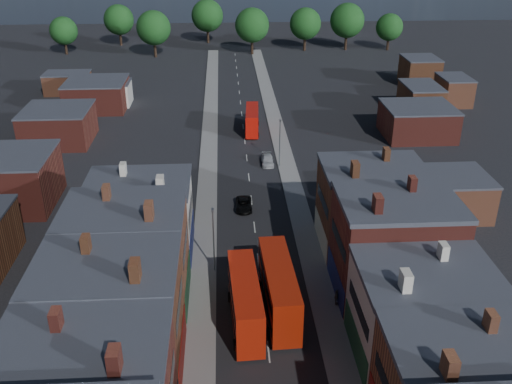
{
  "coord_description": "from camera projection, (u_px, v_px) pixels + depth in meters",
  "views": [
    {
      "loc": [
        -3.62,
        -25.78,
        37.31
      ],
      "look_at": [
        0.0,
        36.57,
        6.88
      ],
      "focal_mm": 40.0,
      "sensor_mm": 36.0,
      "label": 1
    }
  ],
  "objects": [
    {
      "name": "lamp_post_3",
      "position": [
        280.0,
        140.0,
        91.73
      ],
      "size": [
        0.25,
        0.7,
        8.12
      ],
      "color": "slate",
      "rests_on": "ground"
    },
    {
      "name": "car_3",
      "position": [
        267.0,
        160.0,
        94.42
      ],
      "size": [
        1.94,
        4.75,
        1.38
      ],
      "primitive_type": "imported",
      "rotation": [
        0.0,
        0.0,
        -0.0
      ],
      "color": "silver",
      "rests_on": "ground"
    },
    {
      "name": "lamp_post_2",
      "position": [
        213.0,
        236.0,
        64.26
      ],
      "size": [
        0.25,
        0.7,
        8.12
      ],
      "color": "slate",
      "rests_on": "ground"
    },
    {
      "name": "bus_2",
      "position": [
        252.0,
        120.0,
        107.94
      ],
      "size": [
        3.03,
        10.31,
        4.4
      ],
      "rotation": [
        0.0,
        0.0,
        -0.06
      ],
      "color": "#BC1008",
      "rests_on": "ground"
    },
    {
      "name": "bus_0",
      "position": [
        245.0,
        301.0,
        56.67
      ],
      "size": [
        3.44,
        11.91,
        5.09
      ],
      "rotation": [
        0.0,
        0.0,
        0.05
      ],
      "color": "red",
      "rests_on": "ground"
    },
    {
      "name": "pavement_west",
      "position": [
        207.0,
        195.0,
        84.18
      ],
      "size": [
        3.0,
        200.0,
        0.12
      ],
      "primitive_type": "cube",
      "color": "gray",
      "rests_on": "ground"
    },
    {
      "name": "ped_3",
      "position": [
        336.0,
        297.0,
        60.06
      ],
      "size": [
        0.64,
        1.11,
        1.79
      ],
      "primitive_type": "imported",
      "rotation": [
        0.0,
        0.0,
        1.41
      ],
      "color": "#555049",
      "rests_on": "pavement_east"
    },
    {
      "name": "bus_1",
      "position": [
        279.0,
        288.0,
        58.27
      ],
      "size": [
        3.6,
        12.66,
        5.42
      ],
      "rotation": [
        0.0,
        0.0,
        0.04
      ],
      "color": "#B5200A",
      "rests_on": "ground"
    },
    {
      "name": "car_2",
      "position": [
        244.0,
        204.0,
        80.05
      ],
      "size": [
        2.32,
        4.9,
        1.35
      ],
      "primitive_type": "imported",
      "rotation": [
        0.0,
        0.0,
        -0.02
      ],
      "color": "black",
      "rests_on": "ground"
    },
    {
      "name": "pavement_east",
      "position": [
        294.0,
        193.0,
        84.85
      ],
      "size": [
        3.0,
        200.0,
        0.12
      ],
      "primitive_type": "cube",
      "color": "gray",
      "rests_on": "ground"
    }
  ]
}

